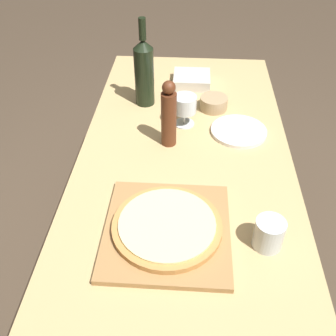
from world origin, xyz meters
TOP-DOWN VIEW (x-y plane):
  - ground_plane at (0.00, 0.00)m, footprint 12.00×12.00m
  - dining_table at (0.00, 0.00)m, footprint 0.75×1.64m
  - cutting_board at (-0.04, -0.33)m, footprint 0.35×0.37m
  - pizza at (-0.04, -0.33)m, footprint 0.31×0.31m
  - wine_bottle at (-0.18, 0.37)m, footprint 0.08×0.08m
  - pepper_mill at (-0.06, 0.09)m, footprint 0.05×0.05m
  - wine_glass at (-0.01, 0.22)m, footprint 0.09×0.09m
  - small_bowl at (0.11, 0.34)m, footprint 0.11×0.11m
  - drinking_tumbler at (0.24, -0.36)m, footprint 0.08×0.08m
  - dinner_plate at (0.20, 0.17)m, footprint 0.21×0.21m
  - food_container at (0.01, 0.54)m, footprint 0.16×0.15m

SIDE VIEW (x-z plane):
  - ground_plane at x=0.00m, z-range 0.00..0.00m
  - dining_table at x=0.00m, z-range 0.27..1.00m
  - dinner_plate at x=0.20m, z-range 0.73..0.74m
  - cutting_board at x=-0.04m, z-range 0.73..0.75m
  - food_container at x=0.01m, z-range 0.73..0.78m
  - small_bowl at x=0.11m, z-range 0.73..0.78m
  - pizza at x=-0.04m, z-range 0.75..0.77m
  - drinking_tumbler at x=0.24m, z-range 0.73..0.82m
  - wine_glass at x=-0.01m, z-range 0.75..0.88m
  - pepper_mill at x=-0.06m, z-range 0.72..0.98m
  - wine_bottle at x=-0.18m, z-range 0.70..1.05m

